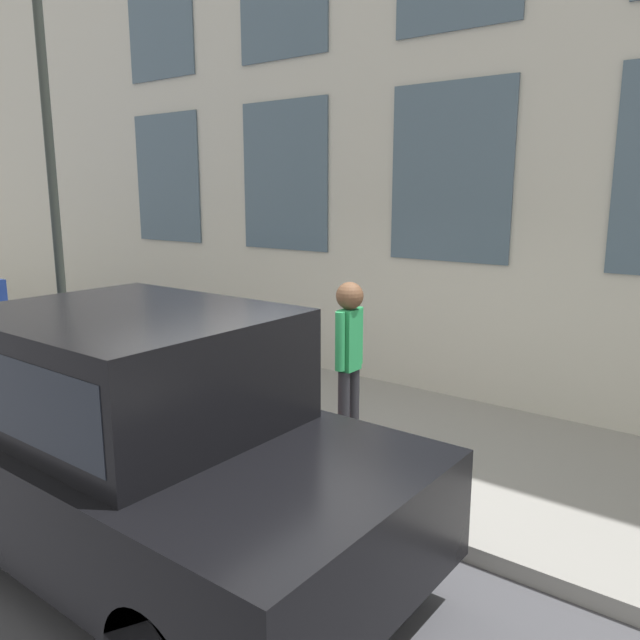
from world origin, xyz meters
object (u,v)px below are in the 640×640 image
object	(u,v)px
person	(349,350)
street_lamp	(46,106)
parked_car_black_near	(134,428)
fire_hydrant	(291,413)

from	to	relation	value
person	street_lamp	world-z (taller)	street_lamp
person	parked_car_black_near	distance (m)	2.41
fire_hydrant	street_lamp	xyz separation A→B (m)	(-0.02, 4.08, 3.28)
parked_car_black_near	street_lamp	xyz separation A→B (m)	(1.93, 4.21, 2.79)
street_lamp	person	bearing A→B (deg)	-84.23
street_lamp	parked_car_black_near	bearing A→B (deg)	-114.67
person	parked_car_black_near	size ratio (longest dim) A/B	0.39
fire_hydrant	parked_car_black_near	distance (m)	2.02
parked_car_black_near	fire_hydrant	bearing A→B (deg)	3.84
fire_hydrant	person	world-z (taller)	person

